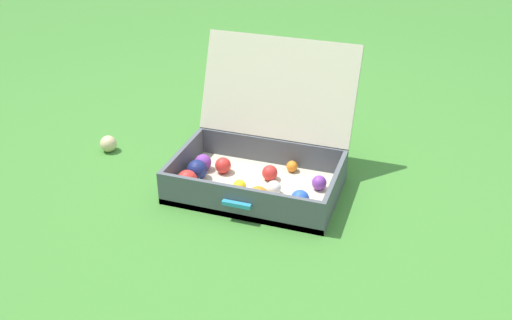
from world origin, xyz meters
TOP-DOWN VIEW (x-y plane):
  - ground_plane at (0.00, 0.00)m, footprint 16.00×16.00m
  - open_suitcase at (-0.06, 0.01)m, footprint 0.66×0.61m
  - stray_ball_on_grass at (-0.79, 0.05)m, footprint 0.07×0.07m

SIDE VIEW (x-z plane):
  - ground_plane at x=0.00m, z-range 0.00..0.00m
  - stray_ball_on_grass at x=-0.79m, z-range 0.00..0.07m
  - open_suitcase at x=-0.06m, z-range -0.15..0.38m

